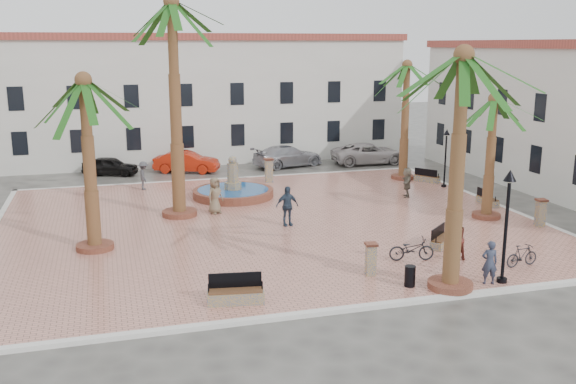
{
  "coord_description": "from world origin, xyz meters",
  "views": [
    {
      "loc": [
        -7.53,
        -29.73,
        8.77
      ],
      "look_at": [
        1.0,
        0.0,
        1.6
      ],
      "focal_mm": 40.0,
      "sensor_mm": 36.0,
      "label": 1
    }
  ],
  "objects_px": {
    "palm_s": "(462,82)",
    "palm_e": "(493,114)",
    "cyclist_a": "(490,262)",
    "pedestrian_fountain_a": "(215,196)",
    "bench_s": "(236,295)",
    "bench_e": "(487,200)",
    "bicycle_b": "(522,256)",
    "palm_nw": "(172,24)",
    "car_black": "(110,166)",
    "bollard_e": "(541,212)",
    "cyclist_b": "(456,238)",
    "pedestrian_north": "(144,176)",
    "pedestrian_east": "(407,182)",
    "car_white": "(369,153)",
    "palm_sw": "(85,101)",
    "lamppost_s": "(508,207)",
    "fountain": "(233,191)",
    "bench_se": "(442,241)",
    "bicycle_a": "(412,249)",
    "bollard_n": "(269,170)",
    "bollard_se": "(371,258)",
    "car_red": "(187,162)",
    "palm_ne": "(407,78)",
    "pedestrian_fountain_b": "(287,206)",
    "lamppost_e": "(446,148)",
    "car_silver": "(288,156)",
    "litter_bin": "(410,276)",
    "bench_ne": "(427,178)"
  },
  "relations": [
    {
      "from": "palm_s",
      "to": "palm_e",
      "type": "height_order",
      "value": "palm_s"
    },
    {
      "from": "cyclist_a",
      "to": "pedestrian_fountain_a",
      "type": "height_order",
      "value": "pedestrian_fountain_a"
    },
    {
      "from": "bench_s",
      "to": "bench_e",
      "type": "height_order",
      "value": "bench_s"
    },
    {
      "from": "bicycle_b",
      "to": "palm_nw",
      "type": "bearing_deg",
      "value": 40.27
    },
    {
      "from": "car_black",
      "to": "bollard_e",
      "type": "bearing_deg",
      "value": -113.8
    },
    {
      "from": "cyclist_b",
      "to": "pedestrian_north",
      "type": "xyz_separation_m",
      "value": [
        -11.35,
        16.76,
        -0.07
      ]
    },
    {
      "from": "pedestrian_east",
      "to": "cyclist_b",
      "type": "bearing_deg",
      "value": 7.49
    },
    {
      "from": "car_white",
      "to": "palm_e",
      "type": "bearing_deg",
      "value": -179.73
    },
    {
      "from": "palm_sw",
      "to": "lamppost_s",
      "type": "distance_m",
      "value": 17.05
    },
    {
      "from": "fountain",
      "to": "palm_sw",
      "type": "relative_size",
      "value": 0.61
    },
    {
      "from": "bench_se",
      "to": "palm_sw",
      "type": "bearing_deg",
      "value": 124.1
    },
    {
      "from": "palm_s",
      "to": "bicycle_a",
      "type": "bearing_deg",
      "value": 89.58
    },
    {
      "from": "lamppost_s",
      "to": "cyclist_b",
      "type": "bearing_deg",
      "value": 97.82
    },
    {
      "from": "fountain",
      "to": "bollard_e",
      "type": "height_order",
      "value": "fountain"
    },
    {
      "from": "bollard_n",
      "to": "bench_e",
      "type": "bearing_deg",
      "value": -41.82
    },
    {
      "from": "palm_s",
      "to": "cyclist_a",
      "type": "relative_size",
      "value": 5.22
    },
    {
      "from": "bench_e",
      "to": "bench_s",
      "type": "bearing_deg",
      "value": 123.25
    },
    {
      "from": "palm_nw",
      "to": "car_white",
      "type": "distance_m",
      "value": 21.28
    },
    {
      "from": "bollard_se",
      "to": "car_red",
      "type": "height_order",
      "value": "car_red"
    },
    {
      "from": "cyclist_b",
      "to": "bench_s",
      "type": "bearing_deg",
      "value": 5.85
    },
    {
      "from": "palm_ne",
      "to": "pedestrian_fountain_a",
      "type": "bearing_deg",
      "value": -157.96
    },
    {
      "from": "palm_e",
      "to": "pedestrian_fountain_b",
      "type": "xyz_separation_m",
      "value": [
        -10.15,
        1.37,
        -4.28
      ]
    },
    {
      "from": "lamppost_e",
      "to": "pedestrian_north",
      "type": "xyz_separation_m",
      "value": [
        -17.84,
        4.35,
        -1.56
      ]
    },
    {
      "from": "palm_e",
      "to": "pedestrian_fountain_b",
      "type": "distance_m",
      "value": 11.1
    },
    {
      "from": "palm_sw",
      "to": "pedestrian_fountain_b",
      "type": "relative_size",
      "value": 3.86
    },
    {
      "from": "palm_sw",
      "to": "car_red",
      "type": "bearing_deg",
      "value": 70.01
    },
    {
      "from": "car_black",
      "to": "car_silver",
      "type": "relative_size",
      "value": 0.7
    },
    {
      "from": "cyclist_b",
      "to": "car_white",
      "type": "xyz_separation_m",
      "value": [
        5.43,
        21.71,
        -0.31
      ]
    },
    {
      "from": "bicycle_a",
      "to": "cyclist_b",
      "type": "distance_m",
      "value": 1.85
    },
    {
      "from": "cyclist_b",
      "to": "pedestrian_fountain_a",
      "type": "relative_size",
      "value": 0.98
    },
    {
      "from": "fountain",
      "to": "pedestrian_fountain_a",
      "type": "distance_m",
      "value": 3.78
    },
    {
      "from": "bollard_e",
      "to": "pedestrian_fountain_a",
      "type": "height_order",
      "value": "pedestrian_fountain_a"
    },
    {
      "from": "bollard_se",
      "to": "pedestrian_fountain_b",
      "type": "relative_size",
      "value": 0.65
    },
    {
      "from": "bollard_n",
      "to": "cyclist_a",
      "type": "distance_m",
      "value": 19.72
    },
    {
      "from": "fountain",
      "to": "car_white",
      "type": "xyz_separation_m",
      "value": [
        11.98,
        8.34,
        0.3
      ]
    },
    {
      "from": "bollard_n",
      "to": "cyclist_b",
      "type": "xyz_separation_m",
      "value": [
        3.56,
        -16.71,
        0.13
      ]
    },
    {
      "from": "palm_s",
      "to": "bollard_se",
      "type": "bearing_deg",
      "value": 137.7
    },
    {
      "from": "bollard_se",
      "to": "palm_sw",
      "type": "bearing_deg",
      "value": 148.56
    },
    {
      "from": "bench_s",
      "to": "pedestrian_fountain_a",
      "type": "height_order",
      "value": "pedestrian_fountain_a"
    },
    {
      "from": "palm_e",
      "to": "car_red",
      "type": "height_order",
      "value": "palm_e"
    },
    {
      "from": "bollard_n",
      "to": "litter_bin",
      "type": "xyz_separation_m",
      "value": [
        0.47,
        -18.86,
        -0.41
      ]
    },
    {
      "from": "bench_ne",
      "to": "bicycle_b",
      "type": "xyz_separation_m",
      "value": [
        -4.03,
        -15.43,
        0.2
      ]
    },
    {
      "from": "bench_ne",
      "to": "palm_s",
      "type": "bearing_deg",
      "value": 120.13
    },
    {
      "from": "bollard_e",
      "to": "car_white",
      "type": "height_order",
      "value": "car_white"
    },
    {
      "from": "pedestrian_fountain_b",
      "to": "pedestrian_north",
      "type": "relative_size",
      "value": 1.14
    },
    {
      "from": "lamppost_s",
      "to": "cyclist_a",
      "type": "bearing_deg",
      "value": 180.0
    },
    {
      "from": "litter_bin",
      "to": "pedestrian_north",
      "type": "distance_m",
      "value": 20.64
    },
    {
      "from": "palm_sw",
      "to": "bollard_e",
      "type": "relative_size",
      "value": 5.56
    },
    {
      "from": "bench_e",
      "to": "palm_s",
      "type": "bearing_deg",
      "value": 143.76
    },
    {
      "from": "palm_e",
      "to": "car_silver",
      "type": "height_order",
      "value": "palm_e"
    }
  ]
}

